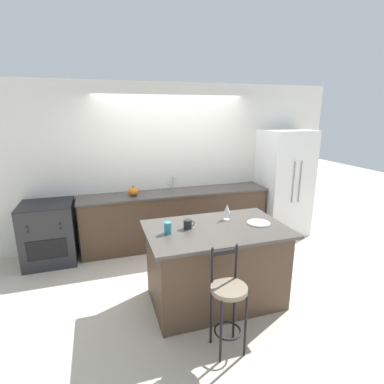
{
  "coord_description": "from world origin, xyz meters",
  "views": [
    {
      "loc": [
        -1.22,
        -4.37,
        2.24
      ],
      "look_at": [
        0.01,
        -0.53,
        1.15
      ],
      "focal_mm": 28.0,
      "sensor_mm": 36.0,
      "label": 1
    }
  ],
  "objects_px": {
    "bar_stool_near": "(228,299)",
    "coffee_mug": "(188,224)",
    "dinner_plate": "(259,223)",
    "refrigerator": "(283,183)",
    "tumbler_cup": "(168,228)",
    "pumpkin_decoration": "(133,191)",
    "wine_glass": "(227,209)",
    "oven_range": "(49,233)"
  },
  "relations": [
    {
      "from": "bar_stool_near",
      "to": "coffee_mug",
      "type": "relative_size",
      "value": 7.96
    },
    {
      "from": "coffee_mug",
      "to": "pumpkin_decoration",
      "type": "height_order",
      "value": "pumpkin_decoration"
    },
    {
      "from": "oven_range",
      "to": "coffee_mug",
      "type": "height_order",
      "value": "coffee_mug"
    },
    {
      "from": "bar_stool_near",
      "to": "dinner_plate",
      "type": "xyz_separation_m",
      "value": [
        0.71,
        0.74,
        0.4
      ]
    },
    {
      "from": "bar_stool_near",
      "to": "coffee_mug",
      "type": "xyz_separation_m",
      "value": [
        -0.14,
        0.84,
        0.45
      ]
    },
    {
      "from": "tumbler_cup",
      "to": "wine_glass",
      "type": "bearing_deg",
      "value": 14.46
    },
    {
      "from": "oven_range",
      "to": "tumbler_cup",
      "type": "height_order",
      "value": "tumbler_cup"
    },
    {
      "from": "bar_stool_near",
      "to": "dinner_plate",
      "type": "bearing_deg",
      "value": 45.87
    },
    {
      "from": "coffee_mug",
      "to": "oven_range",
      "type": "bearing_deg",
      "value": 136.83
    },
    {
      "from": "bar_stool_near",
      "to": "pumpkin_decoration",
      "type": "bearing_deg",
      "value": 102.56
    },
    {
      "from": "oven_range",
      "to": "bar_stool_near",
      "type": "bearing_deg",
      "value": -52.99
    },
    {
      "from": "oven_range",
      "to": "coffee_mug",
      "type": "relative_size",
      "value": 7.13
    },
    {
      "from": "coffee_mug",
      "to": "refrigerator",
      "type": "bearing_deg",
      "value": 33.98
    },
    {
      "from": "coffee_mug",
      "to": "dinner_plate",
      "type": "bearing_deg",
      "value": -7.16
    },
    {
      "from": "oven_range",
      "to": "tumbler_cup",
      "type": "bearing_deg",
      "value": -48.91
    },
    {
      "from": "tumbler_cup",
      "to": "pumpkin_decoration",
      "type": "xyz_separation_m",
      "value": [
        -0.17,
        1.7,
        -0.01
      ]
    },
    {
      "from": "dinner_plate",
      "to": "pumpkin_decoration",
      "type": "relative_size",
      "value": 1.61
    },
    {
      "from": "oven_range",
      "to": "tumbler_cup",
      "type": "distance_m",
      "value": 2.28
    },
    {
      "from": "dinner_plate",
      "to": "coffee_mug",
      "type": "bearing_deg",
      "value": 172.84
    },
    {
      "from": "wine_glass",
      "to": "tumbler_cup",
      "type": "bearing_deg",
      "value": -165.54
    },
    {
      "from": "oven_range",
      "to": "pumpkin_decoration",
      "type": "relative_size",
      "value": 5.42
    },
    {
      "from": "bar_stool_near",
      "to": "tumbler_cup",
      "type": "relative_size",
      "value": 8.04
    },
    {
      "from": "oven_range",
      "to": "coffee_mug",
      "type": "bearing_deg",
      "value": -43.17
    },
    {
      "from": "refrigerator",
      "to": "bar_stool_near",
      "type": "distance_m",
      "value": 3.28
    },
    {
      "from": "bar_stool_near",
      "to": "tumbler_cup",
      "type": "distance_m",
      "value": 0.98
    },
    {
      "from": "pumpkin_decoration",
      "to": "refrigerator",
      "type": "bearing_deg",
      "value": -1.32
    },
    {
      "from": "tumbler_cup",
      "to": "pumpkin_decoration",
      "type": "height_order",
      "value": "pumpkin_decoration"
    },
    {
      "from": "wine_glass",
      "to": "tumbler_cup",
      "type": "distance_m",
      "value": 0.82
    },
    {
      "from": "coffee_mug",
      "to": "bar_stool_near",
      "type": "bearing_deg",
      "value": -80.86
    },
    {
      "from": "refrigerator",
      "to": "tumbler_cup",
      "type": "distance_m",
      "value": 3.05
    },
    {
      "from": "dinner_plate",
      "to": "wine_glass",
      "type": "distance_m",
      "value": 0.41
    },
    {
      "from": "oven_range",
      "to": "pumpkin_decoration",
      "type": "xyz_separation_m",
      "value": [
        1.29,
        0.03,
        0.53
      ]
    },
    {
      "from": "oven_range",
      "to": "dinner_plate",
      "type": "xyz_separation_m",
      "value": [
        2.55,
        -1.71,
        0.49
      ]
    },
    {
      "from": "oven_range",
      "to": "tumbler_cup",
      "type": "relative_size",
      "value": 7.21
    },
    {
      "from": "bar_stool_near",
      "to": "coffee_mug",
      "type": "bearing_deg",
      "value": 99.14
    },
    {
      "from": "oven_range",
      "to": "wine_glass",
      "type": "bearing_deg",
      "value": -33.08
    },
    {
      "from": "dinner_plate",
      "to": "coffee_mug",
      "type": "height_order",
      "value": "coffee_mug"
    },
    {
      "from": "pumpkin_decoration",
      "to": "wine_glass",
      "type": "bearing_deg",
      "value": -57.37
    },
    {
      "from": "refrigerator",
      "to": "oven_range",
      "type": "height_order",
      "value": "refrigerator"
    },
    {
      "from": "refrigerator",
      "to": "dinner_plate",
      "type": "distance_m",
      "value": 2.23
    },
    {
      "from": "coffee_mug",
      "to": "tumbler_cup",
      "type": "relative_size",
      "value": 1.01
    },
    {
      "from": "refrigerator",
      "to": "bar_stool_near",
      "type": "bearing_deg",
      "value": -132.28
    }
  ]
}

